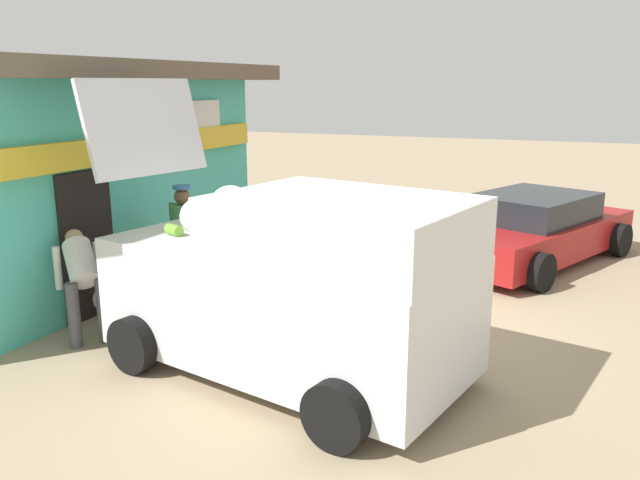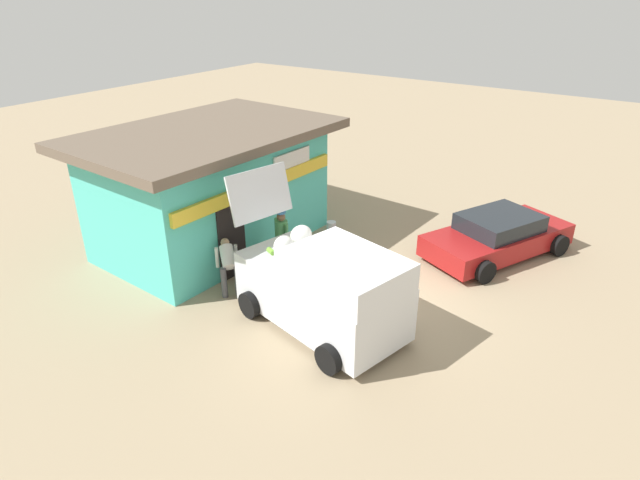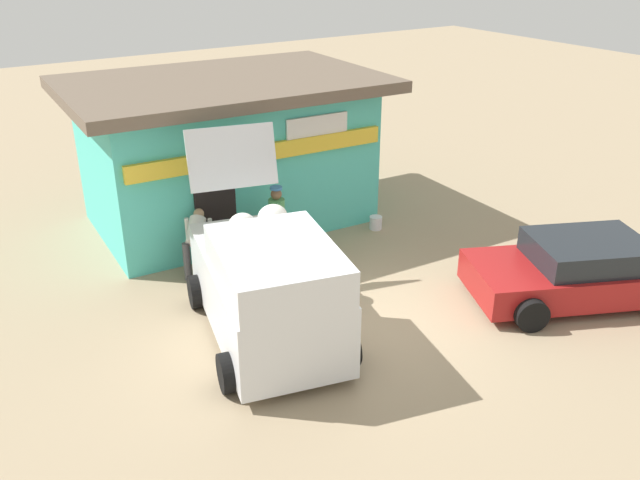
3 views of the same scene
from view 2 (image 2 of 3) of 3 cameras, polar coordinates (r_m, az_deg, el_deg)
ground_plane at (r=13.44m, az=6.67°, el=-6.39°), size 60.00×60.00×0.00m
storefront_bar at (r=15.85m, az=-11.49°, el=5.57°), size 7.29×5.09×3.43m
delivery_van at (r=11.89m, az=0.48°, el=-5.09°), size 2.92×4.56×3.17m
parked_sedan at (r=16.08m, az=18.30°, el=0.44°), size 4.74×3.46×1.22m
vendor_standing at (r=14.29m, az=-4.09°, el=0.35°), size 0.42×0.55×1.72m
customer_bending at (r=13.49m, az=-9.68°, el=-2.40°), size 0.72×0.73×1.34m
unloaded_banana_pile at (r=14.70m, az=-8.75°, el=-2.54°), size 0.88×0.89×0.46m
paint_bucket at (r=16.86m, az=1.20°, el=1.45°), size 0.30×0.30×0.32m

